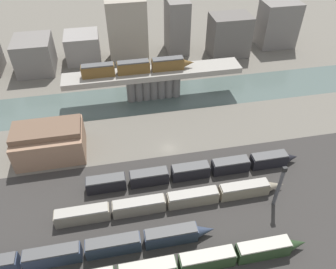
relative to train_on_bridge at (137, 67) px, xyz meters
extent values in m
plane|color=#666056|center=(5.19, -26.36, -12.59)|extent=(400.00, 400.00, 0.00)
cube|color=#33302D|center=(5.19, -50.36, -12.58)|extent=(280.00, 42.00, 0.01)
cube|color=#4C5B56|center=(5.19, 0.00, -12.58)|extent=(320.00, 18.04, 0.01)
cube|color=gray|center=(5.19, 0.00, -2.92)|extent=(58.76, 7.98, 1.87)
cylinder|color=slate|center=(-2.54, 0.00, -8.22)|extent=(2.94, 2.94, 8.73)
cylinder|color=slate|center=(0.04, 0.00, -8.22)|extent=(2.94, 2.94, 8.73)
cylinder|color=slate|center=(2.61, 0.00, -8.22)|extent=(2.94, 2.94, 8.73)
cylinder|color=slate|center=(5.19, 0.00, -8.22)|extent=(2.94, 2.94, 8.73)
cylinder|color=slate|center=(7.77, 0.00, -8.22)|extent=(2.94, 2.94, 8.73)
cylinder|color=slate|center=(10.35, 0.00, -8.22)|extent=(2.94, 2.94, 8.73)
cylinder|color=slate|center=(12.92, 0.00, -8.22)|extent=(2.94, 2.94, 8.73)
cube|color=brown|center=(-12.36, 0.00, -0.16)|extent=(10.39, 2.87, 3.66)
cube|color=#4C4C4C|center=(-12.36, 0.00, 1.87)|extent=(9.98, 2.64, 0.40)
cube|color=brown|center=(-1.16, 0.00, -0.16)|extent=(10.39, 2.87, 3.66)
cube|color=#4C4C4C|center=(-1.16, 0.00, 1.87)|extent=(9.98, 2.64, 0.40)
cube|color=brown|center=(10.05, 0.00, -0.16)|extent=(10.39, 2.87, 3.66)
cube|color=#4C4C4C|center=(10.05, 0.00, 1.87)|extent=(9.98, 2.64, 0.40)
cone|color=brown|center=(17.06, 0.00, -0.34)|extent=(3.64, 2.59, 2.59)
cube|color=#B7B2A3|center=(-6.15, -62.38, -8.80)|extent=(10.99, 2.73, 0.40)
cube|color=#23381E|center=(5.91, -62.38, -10.79)|extent=(11.44, 2.97, 3.58)
cube|color=#B7B2A3|center=(5.91, -62.38, -8.80)|extent=(10.99, 2.73, 0.40)
cube|color=#23381E|center=(17.97, -62.38, -10.79)|extent=(11.44, 2.97, 3.58)
cube|color=#B7B2A3|center=(17.97, -62.38, -8.80)|extent=(10.99, 2.73, 0.40)
cone|color=#23381E|center=(25.69, -62.38, -10.97)|extent=(4.01, 2.67, 2.67)
cube|color=#2D384C|center=(-24.74, -55.50, -10.84)|extent=(11.49, 2.90, 3.49)
cube|color=#4C4C4C|center=(-24.74, -55.50, -8.90)|extent=(11.03, 2.67, 0.40)
cube|color=#2D384C|center=(-12.41, -55.50, -10.84)|extent=(11.49, 2.90, 3.49)
cube|color=#4C4C4C|center=(-12.41, -55.50, -8.90)|extent=(11.03, 2.67, 0.40)
cube|color=#2D384C|center=(-0.08, -55.50, -10.84)|extent=(11.49, 2.90, 3.49)
cube|color=#4C4C4C|center=(-0.08, -55.50, -8.90)|extent=(11.03, 2.67, 0.40)
cone|color=#2D384C|center=(7.67, -55.50, -11.02)|extent=(4.02, 2.61, 2.61)
cube|color=gray|center=(-18.83, -46.38, -10.97)|extent=(12.32, 2.92, 3.22)
cube|color=#9E998E|center=(-18.83, -46.38, -9.16)|extent=(11.82, 2.69, 0.40)
cube|color=gray|center=(-5.88, -46.38, -10.97)|extent=(12.32, 2.92, 3.22)
cube|color=#9E998E|center=(-5.88, -46.38, -9.16)|extent=(11.82, 2.69, 0.40)
cube|color=gray|center=(7.07, -46.38, -10.97)|extent=(12.32, 2.92, 3.22)
cube|color=#9E998E|center=(7.07, -46.38, -9.16)|extent=(11.82, 2.69, 0.40)
cube|color=gray|center=(20.03, -46.38, -10.97)|extent=(12.32, 2.92, 3.22)
cube|color=#9E998E|center=(20.03, -46.38, -9.16)|extent=(11.82, 2.69, 0.40)
cone|color=gray|center=(28.34, -46.38, -11.13)|extent=(4.31, 2.63, 2.63)
cube|color=black|center=(-13.05, -37.97, -10.89)|extent=(9.82, 3.18, 3.38)
cube|color=#4C4C4C|center=(-13.05, -37.97, -9.00)|extent=(9.43, 2.93, 0.40)
cube|color=black|center=(-2.21, -37.97, -10.89)|extent=(9.82, 3.18, 3.38)
cube|color=#4C4C4C|center=(-2.21, -37.97, -9.00)|extent=(9.43, 2.93, 0.40)
cube|color=black|center=(8.62, -37.97, -10.89)|extent=(9.82, 3.18, 3.38)
cube|color=#4C4C4C|center=(8.62, -37.97, -9.00)|extent=(9.43, 2.93, 0.40)
cube|color=black|center=(19.46, -37.97, -10.89)|extent=(9.82, 3.18, 3.38)
cube|color=#4C4C4C|center=(19.46, -37.97, -9.00)|extent=(9.43, 2.93, 0.40)
cube|color=black|center=(30.29, -37.97, -10.89)|extent=(9.82, 3.18, 3.38)
cube|color=#4C4C4C|center=(30.29, -37.97, -9.00)|extent=(9.43, 2.93, 0.40)
cone|color=black|center=(36.92, -37.97, -11.06)|extent=(3.44, 2.86, 2.86)
cube|color=#937056|center=(-27.30, -22.11, -8.67)|extent=(18.43, 12.60, 7.83)
cube|color=brown|center=(-27.30, -22.11, -3.90)|extent=(18.06, 8.82, 1.72)
cylinder|color=#4C4C51|center=(26.22, -50.46, -6.93)|extent=(0.85, 0.85, 11.31)
cube|color=black|center=(26.22, -50.46, -0.67)|extent=(1.00, 0.70, 1.20)
cube|color=slate|center=(-36.23, 28.22, -6.28)|extent=(13.72, 15.26, 12.62)
cube|color=gray|center=(-18.29, 33.26, -7.08)|extent=(13.27, 12.89, 11.02)
cube|color=gray|center=(-0.09, 31.44, -0.69)|extent=(15.38, 8.69, 23.79)
cube|color=slate|center=(20.57, 34.19, -1.78)|extent=(8.54, 12.67, 21.61)
cube|color=#605B56|center=(40.84, 26.86, -4.37)|extent=(15.87, 11.40, 16.43)
cube|color=slate|center=(64.00, 31.17, -3.22)|extent=(15.42, 10.89, 18.74)
camera|label=1|loc=(-8.31, -94.03, 51.47)|focal=35.00mm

